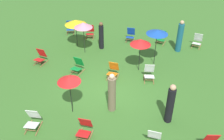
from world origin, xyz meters
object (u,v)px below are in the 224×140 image
(deckchair_10, at_px, (78,66))
(person_0, at_px, (180,37))
(deckchair_5, at_px, (197,41))
(deckchair_11, at_px, (131,35))
(umbrella_3, at_px, (157,32))
(umbrella_4, at_px, (83,25))
(umbrella_1, at_px, (76,22))
(deckchair_8, at_px, (90,32))
(person_1, at_px, (170,104))
(deckchair_3, at_px, (149,73))
(umbrella_2, at_px, (69,79))
(deckchair_12, at_px, (113,71))
(person_2, at_px, (101,36))
(deckchair_1, at_px, (161,37))
(umbrella_0, at_px, (141,42))
(deckchair_2, at_px, (41,57))
(deckchair_7, at_px, (70,27))
(deckchair_4, at_px, (85,129))
(deckchair_0, at_px, (33,120))
(person_3, at_px, (112,94))

(deckchair_10, bearing_deg, person_0, 45.37)
(deckchair_5, bearing_deg, deckchair_11, -165.88)
(umbrella_3, bearing_deg, umbrella_4, 175.53)
(umbrella_1, relative_size, umbrella_4, 0.89)
(deckchair_10, relative_size, deckchair_11, 1.00)
(umbrella_4, bearing_deg, deckchair_8, 98.70)
(person_0, relative_size, person_1, 1.06)
(deckchair_3, xyz_separation_m, umbrella_2, (-2.88, -3.07, 1.31))
(deckchair_12, xyz_separation_m, person_2, (-1.35, 2.77, 0.43))
(person_2, bearing_deg, umbrella_1, -130.08)
(deckchair_1, bearing_deg, umbrella_0, -94.27)
(deckchair_2, bearing_deg, deckchair_10, -2.04)
(umbrella_3, bearing_deg, umbrella_0, -132.27)
(deckchair_7, relative_size, deckchair_11, 1.03)
(umbrella_3, distance_m, person_1, 4.42)
(deckchair_5, xyz_separation_m, deckchair_8, (-6.72, -0.25, 0.00))
(deckchair_10, distance_m, deckchair_11, 4.66)
(deckchair_2, distance_m, umbrella_0, 5.50)
(deckchair_3, xyz_separation_m, deckchair_7, (-5.74, 4.21, 0.00))
(deckchair_1, height_order, person_1, person_1)
(deckchair_4, relative_size, umbrella_4, 0.44)
(person_1, bearing_deg, deckchair_2, 137.16)
(deckchair_8, bearing_deg, deckchair_5, -6.92)
(deckchair_1, relative_size, deckchair_7, 0.98)
(deckchair_7, xyz_separation_m, umbrella_1, (1.08, -1.69, 1.17))
(umbrella_0, bearing_deg, deckchair_4, -105.18)
(umbrella_2, relative_size, person_0, 0.94)
(deckchair_0, height_order, person_3, person_3)
(deckchair_4, height_order, person_3, person_3)
(deckchair_8, bearing_deg, person_1, -59.90)
(person_2, bearing_deg, deckchair_2, -91.49)
(person_0, bearing_deg, umbrella_4, 136.45)
(deckchair_10, xyz_separation_m, umbrella_0, (3.06, 0.88, 1.29))
(umbrella_1, bearing_deg, umbrella_3, -12.13)
(umbrella_0, relative_size, person_0, 0.95)
(deckchair_4, xyz_separation_m, person_3, (0.65, 1.67, 0.49))
(umbrella_0, distance_m, umbrella_1, 4.44)
(deckchair_1, distance_m, umbrella_4, 5.02)
(deckchair_4, distance_m, person_1, 3.41)
(deckchair_0, bearing_deg, person_3, 26.05)
(person_3, bearing_deg, umbrella_4, 88.72)
(person_0, bearing_deg, deckchair_1, 83.24)
(deckchair_8, bearing_deg, umbrella_3, -37.31)
(deckchair_0, bearing_deg, deckchair_7, 95.47)
(deckchair_1, xyz_separation_m, deckchair_5, (2.15, 0.00, 0.00))
(umbrella_3, bearing_deg, deckchair_8, 151.72)
(umbrella_2, bearing_deg, person_3, 18.13)
(umbrella_2, height_order, person_0, person_0)
(deckchair_3, bearing_deg, person_0, 58.01)
(deckchair_12, bearing_deg, umbrella_3, 45.11)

